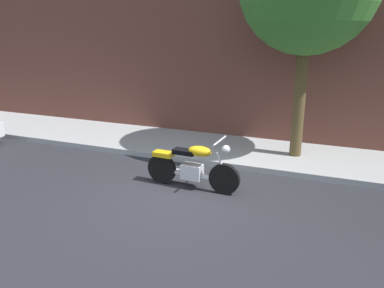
# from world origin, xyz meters

# --- Properties ---
(ground_plane) EXTENTS (60.00, 60.00, 0.00)m
(ground_plane) POSITION_xyz_m (0.00, 0.00, 0.00)
(ground_plane) COLOR #28282D
(sidewalk) EXTENTS (22.83, 2.42, 0.14)m
(sidewalk) POSITION_xyz_m (0.00, 2.96, 0.07)
(sidewalk) COLOR #A6A6A6
(sidewalk) RESTS_ON ground
(building_facade) EXTENTS (22.83, 0.50, 7.40)m
(building_facade) POSITION_xyz_m (0.00, 4.42, 3.70)
(building_facade) COLOR brown
(building_facade) RESTS_ON ground
(motorcycle) EXTENTS (2.12, 0.70, 1.16)m
(motorcycle) POSITION_xyz_m (0.16, 0.36, 0.48)
(motorcycle) COLOR black
(motorcycle) RESTS_ON ground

